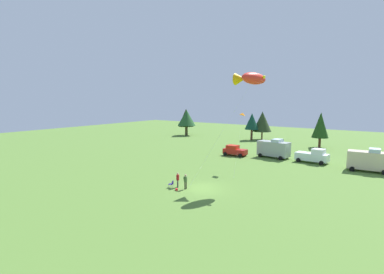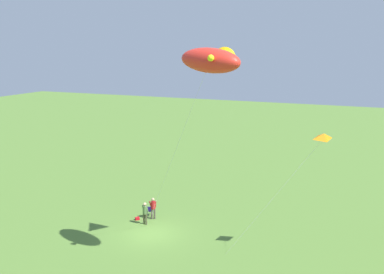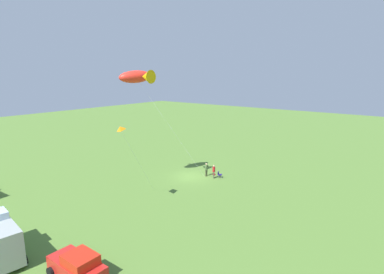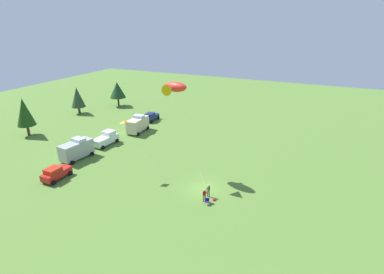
{
  "view_description": "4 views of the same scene",
  "coord_description": "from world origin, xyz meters",
  "px_view_note": "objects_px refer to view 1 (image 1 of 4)",
  "views": [
    {
      "loc": [
        18.36,
        -28.01,
        10.3
      ],
      "look_at": [
        -2.47,
        1.42,
        5.65
      ],
      "focal_mm": 28.0,
      "sensor_mm": 36.0,
      "label": 1
    },
    {
      "loc": [
        27.05,
        14.67,
        13.46
      ],
      "look_at": [
        -2.35,
        2.19,
        6.95
      ],
      "focal_mm": 42.0,
      "sensor_mm": 36.0,
      "label": 2
    },
    {
      "loc": [
        -22.28,
        29.12,
        12.94
      ],
      "look_at": [
        -1.37,
        1.65,
        5.68
      ],
      "focal_mm": 28.0,
      "sensor_mm": 36.0,
      "label": 3
    },
    {
      "loc": [
        -32.25,
        -13.16,
        21.21
      ],
      "look_at": [
        -1.39,
        1.0,
        7.84
      ],
      "focal_mm": 28.0,
      "sensor_mm": 36.0,
      "label": 4
    }
  ],
  "objects_px": {
    "kite_delta_orange": "(243,114)",
    "truck_white_pickup": "(313,156)",
    "car_red_sedan": "(235,150)",
    "person_spectator": "(178,179)",
    "person_kite_flyer": "(186,180)",
    "van_camper_beige": "(369,160)",
    "backpack_on_grass": "(177,189)",
    "folding_chair": "(172,184)",
    "kite_large_fish": "(250,79)",
    "van_motorhome_grey": "(274,148)"
  },
  "relations": [
    {
      "from": "person_kite_flyer",
      "to": "truck_white_pickup",
      "type": "height_order",
      "value": "truck_white_pickup"
    },
    {
      "from": "van_camper_beige",
      "to": "kite_large_fish",
      "type": "relative_size",
      "value": 0.41
    },
    {
      "from": "truck_white_pickup",
      "to": "kite_large_fish",
      "type": "relative_size",
      "value": 0.38
    },
    {
      "from": "person_spectator",
      "to": "kite_large_fish",
      "type": "bearing_deg",
      "value": -159.0
    },
    {
      "from": "folding_chair",
      "to": "kite_delta_orange",
      "type": "height_order",
      "value": "kite_delta_orange"
    },
    {
      "from": "person_spectator",
      "to": "kite_large_fish",
      "type": "xyz_separation_m",
      "value": [
        5.67,
        7.02,
        11.64
      ]
    },
    {
      "from": "person_kite_flyer",
      "to": "kite_large_fish",
      "type": "bearing_deg",
      "value": -113.59
    },
    {
      "from": "person_kite_flyer",
      "to": "van_camper_beige",
      "type": "relative_size",
      "value": 0.32
    },
    {
      "from": "car_red_sedan",
      "to": "kite_large_fish",
      "type": "relative_size",
      "value": 0.31
    },
    {
      "from": "van_motorhome_grey",
      "to": "car_red_sedan",
      "type": "bearing_deg",
      "value": -153.02
    },
    {
      "from": "person_kite_flyer",
      "to": "van_camper_beige",
      "type": "bearing_deg",
      "value": -118.08
    },
    {
      "from": "person_spectator",
      "to": "folding_chair",
      "type": "bearing_deg",
      "value": 21.98
    },
    {
      "from": "person_kite_flyer",
      "to": "van_motorhome_grey",
      "type": "height_order",
      "value": "van_motorhome_grey"
    },
    {
      "from": "person_kite_flyer",
      "to": "folding_chair",
      "type": "height_order",
      "value": "person_kite_flyer"
    },
    {
      "from": "folding_chair",
      "to": "car_red_sedan",
      "type": "relative_size",
      "value": 0.2
    },
    {
      "from": "kite_large_fish",
      "to": "folding_chair",
      "type": "bearing_deg",
      "value": -128.85
    },
    {
      "from": "kite_large_fish",
      "to": "kite_delta_orange",
      "type": "bearing_deg",
      "value": 122.25
    },
    {
      "from": "van_camper_beige",
      "to": "folding_chair",
      "type": "bearing_deg",
      "value": -132.25
    },
    {
      "from": "backpack_on_grass",
      "to": "car_red_sedan",
      "type": "distance_m",
      "value": 22.78
    },
    {
      "from": "car_red_sedan",
      "to": "person_spectator",
      "type": "bearing_deg",
      "value": 99.47
    },
    {
      "from": "person_spectator",
      "to": "kite_delta_orange",
      "type": "distance_m",
      "value": 14.79
    },
    {
      "from": "person_kite_flyer",
      "to": "van_camper_beige",
      "type": "distance_m",
      "value": 27.16
    },
    {
      "from": "backpack_on_grass",
      "to": "truck_white_pickup",
      "type": "distance_m",
      "value": 25.86
    },
    {
      "from": "person_kite_flyer",
      "to": "folding_chair",
      "type": "distance_m",
      "value": 1.8
    },
    {
      "from": "van_camper_beige",
      "to": "person_kite_flyer",
      "type": "bearing_deg",
      "value": -130.21
    },
    {
      "from": "kite_large_fish",
      "to": "kite_delta_orange",
      "type": "height_order",
      "value": "kite_large_fish"
    },
    {
      "from": "car_red_sedan",
      "to": "van_motorhome_grey",
      "type": "relative_size",
      "value": 0.75
    },
    {
      "from": "person_kite_flyer",
      "to": "car_red_sedan",
      "type": "distance_m",
      "value": 21.9
    },
    {
      "from": "backpack_on_grass",
      "to": "van_camper_beige",
      "type": "xyz_separation_m",
      "value": [
        16.77,
        22.74,
        1.53
      ]
    },
    {
      "from": "van_camper_beige",
      "to": "kite_large_fish",
      "type": "xyz_separation_m",
      "value": [
        -11.77,
        -14.66,
        11.02
      ]
    },
    {
      "from": "van_camper_beige",
      "to": "kite_delta_orange",
      "type": "height_order",
      "value": "kite_delta_orange"
    },
    {
      "from": "folding_chair",
      "to": "van_camper_beige",
      "type": "distance_m",
      "value": 28.57
    },
    {
      "from": "truck_white_pickup",
      "to": "van_camper_beige",
      "type": "height_order",
      "value": "van_camper_beige"
    },
    {
      "from": "backpack_on_grass",
      "to": "van_motorhome_grey",
      "type": "height_order",
      "value": "van_motorhome_grey"
    },
    {
      "from": "car_red_sedan",
      "to": "backpack_on_grass",
      "type": "bearing_deg",
      "value": 100.68
    },
    {
      "from": "person_spectator",
      "to": "car_red_sedan",
      "type": "distance_m",
      "value": 21.6
    },
    {
      "from": "car_red_sedan",
      "to": "kite_large_fish",
      "type": "distance_m",
      "value": 20.66
    },
    {
      "from": "truck_white_pickup",
      "to": "kite_delta_orange",
      "type": "distance_m",
      "value": 14.57
    },
    {
      "from": "person_spectator",
      "to": "kite_large_fish",
      "type": "distance_m",
      "value": 14.73
    },
    {
      "from": "van_motorhome_grey",
      "to": "van_camper_beige",
      "type": "xyz_separation_m",
      "value": [
        14.58,
        -1.92,
        0.0
      ]
    },
    {
      "from": "car_red_sedan",
      "to": "van_camper_beige",
      "type": "height_order",
      "value": "van_camper_beige"
    },
    {
      "from": "truck_white_pickup",
      "to": "folding_chair",
      "type": "bearing_deg",
      "value": -107.99
    },
    {
      "from": "van_motorhome_grey",
      "to": "truck_white_pickup",
      "type": "height_order",
      "value": "van_motorhome_grey"
    },
    {
      "from": "backpack_on_grass",
      "to": "van_motorhome_grey",
      "type": "xyz_separation_m",
      "value": [
        2.2,
        24.66,
        1.53
      ]
    },
    {
      "from": "folding_chair",
      "to": "backpack_on_grass",
      "type": "height_order",
      "value": "folding_chair"
    },
    {
      "from": "folding_chair",
      "to": "person_kite_flyer",
      "type": "bearing_deg",
      "value": 178.34
    },
    {
      "from": "kite_delta_orange",
      "to": "truck_white_pickup",
      "type": "bearing_deg",
      "value": 53.85
    },
    {
      "from": "folding_chair",
      "to": "car_red_sedan",
      "type": "xyz_separation_m",
      "value": [
        -3.13,
        21.88,
        0.46
      ]
    },
    {
      "from": "person_spectator",
      "to": "van_motorhome_grey",
      "type": "xyz_separation_m",
      "value": [
        2.86,
        23.59,
        0.62
      ]
    },
    {
      "from": "person_spectator",
      "to": "kite_large_fish",
      "type": "relative_size",
      "value": 0.13
    }
  ]
}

